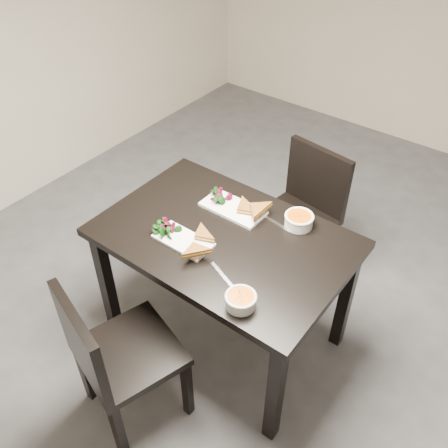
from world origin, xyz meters
name	(u,v)px	position (x,y,z in m)	size (l,w,h in m)	color
ground	(316,347)	(0.00, 0.00, 0.00)	(5.00, 5.00, 0.00)	#47474C
room_shell	(386,4)	(0.00, 0.00, 1.83)	(5.02, 5.02, 2.81)	beige
table	(224,250)	(-0.48, -0.23, 0.65)	(1.20, 0.80, 0.75)	black
chair_near	(112,354)	(-0.57, -0.91, 0.48)	(0.53, 0.53, 0.85)	black
chair_far	(303,208)	(-0.42, 0.49, 0.48)	(0.47, 0.47, 0.85)	black
plate_near	(183,241)	(-0.60, -0.38, 0.76)	(0.28, 0.14, 0.01)	white
sandwich_near	(196,240)	(-0.54, -0.37, 0.79)	(0.14, 0.11, 0.05)	#A56122
salad_near	(167,228)	(-0.70, -0.38, 0.78)	(0.09, 0.08, 0.04)	black
soup_bowl_near	(241,300)	(-0.16, -0.53, 0.78)	(0.13, 0.13, 0.06)	white
cutlery_near	(222,275)	(-0.32, -0.44, 0.75)	(0.18, 0.02, 0.00)	silver
plate_far	(233,208)	(-0.56, -0.04, 0.76)	(0.33, 0.16, 0.02)	white
sandwich_far	(242,209)	(-0.49, -0.06, 0.79)	(0.16, 0.12, 0.05)	#A56122
salad_far	(218,196)	(-0.66, -0.04, 0.79)	(0.10, 0.09, 0.04)	black
soup_bowl_far	(299,220)	(-0.23, 0.05, 0.79)	(0.14, 0.14, 0.06)	white
cutlery_far	(277,223)	(-0.32, 0.00, 0.75)	(0.18, 0.02, 0.00)	silver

